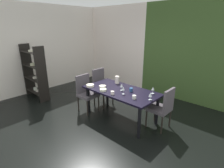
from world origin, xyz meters
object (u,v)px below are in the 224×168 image
(serving_bowl_right, at_px, (102,87))
(cup_corner, at_px, (134,97))
(wine_glass_left, at_px, (122,86))
(cup_near_window, at_px, (131,90))
(dining_table, at_px, (121,93))
(pitcher_front, at_px, (117,80))
(serving_bowl_north, at_px, (90,86))
(wine_glass_rear, at_px, (150,95))
(wine_glass_near_shelf, at_px, (153,89))
(display_shelf, at_px, (34,72))
(chair_right_far, at_px, (163,107))
(wine_glass_east, at_px, (123,89))
(cup_west, at_px, (112,93))
(chair_left_near, at_px, (86,91))
(chair_left_far, at_px, (101,86))
(serving_bowl_center, at_px, (103,90))

(serving_bowl_right, xyz_separation_m, cup_corner, (0.97, -0.03, 0.01))
(wine_glass_left, xyz_separation_m, cup_near_window, (0.20, 0.10, -0.07))
(dining_table, height_order, pitcher_front, pitcher_front)
(dining_table, xyz_separation_m, serving_bowl_north, (-0.71, -0.33, 0.11))
(cup_near_window, bearing_deg, wine_glass_rear, -11.33)
(serving_bowl_right, bearing_deg, wine_glass_near_shelf, 24.29)
(display_shelf, distance_m, wine_glass_near_shelf, 3.64)
(display_shelf, bearing_deg, wine_glass_rear, 12.03)
(chair_right_far, relative_size, cup_corner, 11.95)
(wine_glass_east, xyz_separation_m, cup_west, (-0.15, -0.18, -0.09))
(wine_glass_near_shelf, bearing_deg, wine_glass_east, -134.51)
(chair_left_near, relative_size, wine_glass_near_shelf, 6.29)
(dining_table, xyz_separation_m, serving_bowl_right, (-0.43, -0.18, 0.11))
(dining_table, height_order, wine_glass_left, wine_glass_left)
(chair_left_far, xyz_separation_m, pitcher_front, (0.57, 0.03, 0.29))
(serving_bowl_north, height_order, serving_bowl_center, serving_bowl_north)
(wine_glass_rear, xyz_separation_m, serving_bowl_north, (-1.52, -0.31, -0.08))
(dining_table, height_order, cup_west, cup_west)
(chair_left_far, distance_m, pitcher_front, 0.64)
(serving_bowl_north, xyz_separation_m, serving_bowl_center, (0.45, 0.01, -0.00))
(wine_glass_east, distance_m, wine_glass_rear, 0.62)
(wine_glass_rear, height_order, serving_bowl_center, wine_glass_rear)
(wine_glass_near_shelf, bearing_deg, wine_glass_rear, -67.51)
(serving_bowl_right, xyz_separation_m, pitcher_front, (0.04, 0.49, 0.07))
(wine_glass_rear, bearing_deg, cup_west, -157.36)
(chair_left_near, relative_size, display_shelf, 0.59)
(dining_table, relative_size, cup_near_window, 21.38)
(chair_left_near, distance_m, wine_glass_rear, 1.81)
(chair_left_far, bearing_deg, chair_right_far, 90.00)
(display_shelf, bearing_deg, chair_left_near, 15.53)
(wine_glass_near_shelf, bearing_deg, serving_bowl_north, -154.84)
(chair_left_near, height_order, serving_bowl_north, chair_left_near)
(dining_table, relative_size, chair_left_far, 1.74)
(display_shelf, xyz_separation_m, wine_glass_rear, (3.60, 0.77, 0.03))
(display_shelf, bearing_deg, serving_bowl_north, 12.40)
(chair_left_near, distance_m, wine_glass_near_shelf, 1.76)
(dining_table, xyz_separation_m, display_shelf, (-2.79, -0.79, 0.17))
(chair_left_far, height_order, wine_glass_left, chair_left_far)
(wine_glass_rear, bearing_deg, serving_bowl_right, -172.77)
(wine_glass_rear, bearing_deg, wine_glass_near_shelf, 112.49)
(dining_table, distance_m, serving_bowl_center, 0.43)
(wine_glass_left, xyz_separation_m, serving_bowl_north, (-0.74, -0.33, -0.09))
(wine_glass_left, height_order, serving_bowl_north, wine_glass_left)
(serving_bowl_north, distance_m, cup_near_window, 1.04)
(cup_near_window, height_order, cup_corner, cup_near_window)
(wine_glass_rear, relative_size, wine_glass_near_shelf, 1.03)
(dining_table, height_order, wine_glass_rear, wine_glass_rear)
(chair_left_near, bearing_deg, pitcher_front, 136.27)
(chair_right_far, xyz_separation_m, pitcher_front, (-1.34, 0.03, 0.31))
(wine_glass_near_shelf, xyz_separation_m, cup_near_window, (-0.43, -0.22, -0.07))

